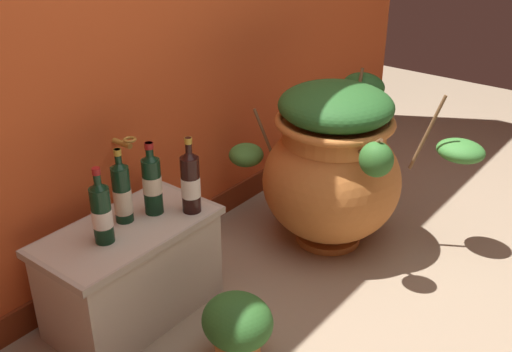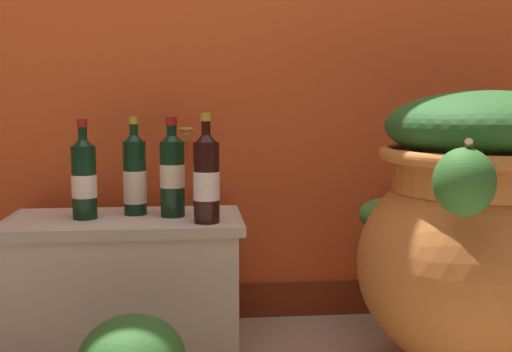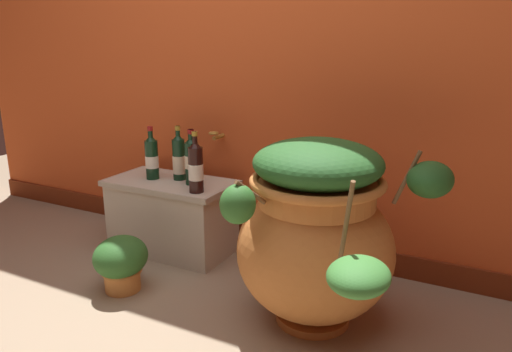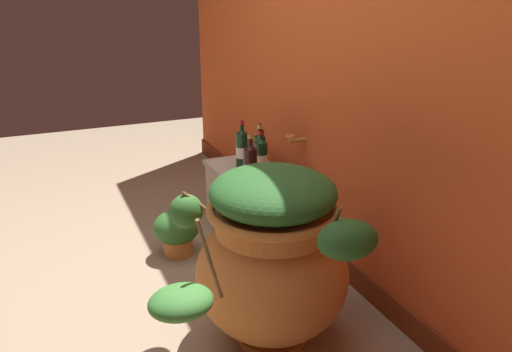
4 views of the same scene
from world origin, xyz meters
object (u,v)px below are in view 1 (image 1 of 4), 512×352
(wine_bottle_left, at_px, (152,181))
(wine_bottle_back, at_px, (122,192))
(wine_bottle_middle, at_px, (190,180))
(wine_bottle_right, at_px, (101,211))
(potted_shrub, at_px, (237,327))
(terracotta_urn, at_px, (334,164))

(wine_bottle_left, distance_m, wine_bottle_back, 0.13)
(wine_bottle_left, distance_m, wine_bottle_middle, 0.15)
(wine_bottle_right, bearing_deg, wine_bottle_back, 21.55)
(potted_shrub, bearing_deg, wine_bottle_right, 110.06)
(wine_bottle_middle, height_order, wine_bottle_right, wine_bottle_middle)
(terracotta_urn, height_order, wine_bottle_middle, terracotta_urn)
(wine_bottle_right, height_order, potted_shrub, wine_bottle_right)
(wine_bottle_middle, bearing_deg, wine_bottle_left, 132.53)
(potted_shrub, bearing_deg, wine_bottle_middle, 64.40)
(wine_bottle_left, relative_size, potted_shrub, 1.11)
(terracotta_urn, xyz_separation_m, wine_bottle_right, (-1.10, 0.31, 0.13))
(wine_bottle_back, bearing_deg, wine_bottle_middle, -35.18)
(terracotta_urn, xyz_separation_m, wine_bottle_middle, (-0.74, 0.21, 0.14))
(terracotta_urn, bearing_deg, wine_bottle_left, 158.93)
(wine_bottle_left, distance_m, potted_shrub, 0.65)
(wine_bottle_left, bearing_deg, potted_shrub, -99.63)
(wine_bottle_middle, bearing_deg, wine_bottle_back, 144.82)
(wine_bottle_left, relative_size, wine_bottle_right, 1.01)
(terracotta_urn, height_order, potted_shrub, terracotta_urn)
(potted_shrub, bearing_deg, wine_bottle_left, 80.37)
(wine_bottle_right, xyz_separation_m, potted_shrub, (0.18, -0.49, -0.40))
(wine_bottle_middle, relative_size, wine_bottle_right, 1.06)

